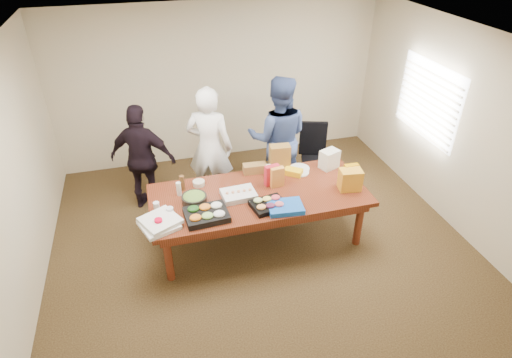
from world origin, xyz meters
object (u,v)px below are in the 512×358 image
object	(u,v)px
conference_table	(259,216)
sheet_cake	(239,194)
office_chair	(316,159)
person_center	(210,148)
person_right	(278,138)
salad_bowl	(194,199)

from	to	relation	value
conference_table	sheet_cake	bearing A→B (deg)	-178.05
office_chair	sheet_cake	bearing A→B (deg)	-127.90
person_center	sheet_cake	xyz separation A→B (m)	(0.17, -1.07, -0.14)
conference_table	office_chair	size ratio (longest dim) A/B	2.74
person_right	office_chair	bearing A→B (deg)	-165.95
office_chair	sheet_cake	distance (m)	1.84
conference_table	salad_bowl	size ratio (longest dim) A/B	8.81
person_center	person_right	size ratio (longest dim) A/B	0.97
person_center	salad_bowl	xyz separation A→B (m)	(-0.39, -1.05, -0.13)
conference_table	person_center	world-z (taller)	person_center
conference_table	person_center	bearing A→B (deg)	112.73
sheet_cake	salad_bowl	size ratio (longest dim) A/B	1.33
person_right	salad_bowl	distance (m)	1.77
office_chair	salad_bowl	world-z (taller)	office_chair
person_center	salad_bowl	size ratio (longest dim) A/B	5.84
conference_table	office_chair	world-z (taller)	office_chair
person_right	salad_bowl	size ratio (longest dim) A/B	6.02
conference_table	person_center	xyz separation A→B (m)	(-0.45, 1.06, 0.55)
office_chair	person_right	world-z (taller)	person_right
conference_table	sheet_cake	xyz separation A→B (m)	(-0.27, -0.01, 0.41)
person_right	salad_bowl	xyz separation A→B (m)	(-1.43, -1.04, -0.15)
office_chair	sheet_cake	size ratio (longest dim) A/B	2.41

